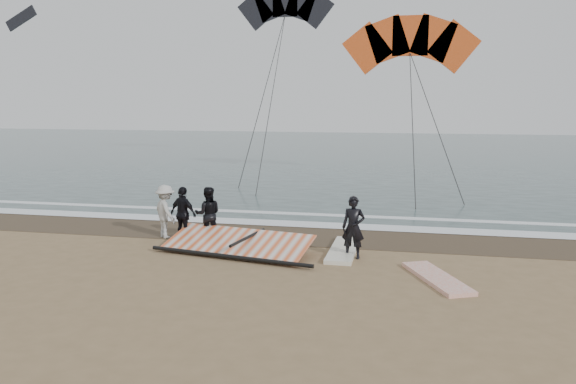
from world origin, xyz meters
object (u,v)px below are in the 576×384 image
board_white (437,278)px  sail_rig (237,244)px  man_main (353,227)px  board_cream (343,250)px

board_white → sail_rig: (-5.34, 1.49, 0.15)m
man_main → sail_rig: (-3.24, 0.01, -0.64)m
board_white → board_cream: bearing=116.0°
sail_rig → man_main: bearing=-0.2°
man_main → sail_rig: man_main is taller
man_main → board_white: size_ratio=0.68×
board_cream → sail_rig: 2.98m
man_main → board_white: (2.10, -1.48, -0.79)m
man_main → board_cream: 1.00m
man_main → board_cream: (-0.31, 0.55, -0.78)m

